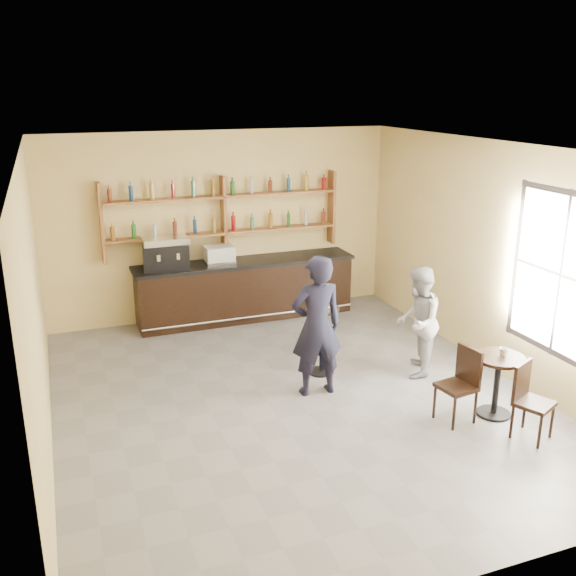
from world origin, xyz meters
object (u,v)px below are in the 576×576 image
object	(u,v)px
bar_counter	(245,289)
cafe_table	(496,386)
espresso_machine	(166,253)
patron_second	(418,322)
pedestal_table	(322,341)
pastry_case	(219,255)
man_main	(317,326)
chair_west	(456,386)
chair_south	(534,403)

from	to	relation	value
bar_counter	cafe_table	xyz separation A→B (m)	(1.86, -4.42, -0.12)
espresso_machine	patron_second	bearing A→B (deg)	-39.55
pedestal_table	cafe_table	distance (m)	2.41
pastry_case	cafe_table	bearing A→B (deg)	-64.29
bar_counter	pastry_case	world-z (taller)	pastry_case
man_main	chair_west	world-z (taller)	man_main
bar_counter	espresso_machine	distance (m)	1.55
pedestal_table	patron_second	distance (m)	1.35
pastry_case	cafe_table	distance (m)	5.05
bar_counter	patron_second	xyz separation A→B (m)	(1.56, -3.05, 0.27)
espresso_machine	cafe_table	bearing A→B (deg)	-47.27
pastry_case	chair_west	bearing A→B (deg)	-69.95
pedestal_table	man_main	world-z (taller)	man_main
bar_counter	espresso_machine	xyz separation A→B (m)	(-1.34, 0.00, 0.78)
pastry_case	patron_second	xyz separation A→B (m)	(2.01, -3.05, -0.40)
espresso_machine	patron_second	world-z (taller)	patron_second
cafe_table	chair_west	bearing A→B (deg)	174.81
patron_second	chair_south	bearing A→B (deg)	45.32
pedestal_table	chair_west	world-z (taller)	pedestal_table
espresso_machine	man_main	xyz separation A→B (m)	(1.37, -3.09, -0.35)
man_main	chair_south	distance (m)	2.74
espresso_machine	chair_south	bearing A→B (deg)	-50.26
chair_west	patron_second	distance (m)	1.39
pastry_case	pedestal_table	size ratio (longest dim) A/B	0.51
pedestal_table	chair_south	size ratio (longest dim) A/B	1.09
chair_west	pastry_case	bearing A→B (deg)	-166.68
bar_counter	pedestal_table	xyz separation A→B (m)	(0.34, -2.55, -0.03)
pastry_case	patron_second	world-z (taller)	patron_second
bar_counter	chair_south	bearing A→B (deg)	-69.18
cafe_table	chair_west	world-z (taller)	chair_west
pedestal_table	patron_second	bearing A→B (deg)	-22.01
pedestal_table	cafe_table	xyz separation A→B (m)	(1.52, -1.87, -0.10)
man_main	chair_south	world-z (taller)	man_main
pedestal_table	cafe_table	bearing A→B (deg)	-50.87
man_main	chair_south	size ratio (longest dim) A/B	2.11
cafe_table	bar_counter	bearing A→B (deg)	112.81
bar_counter	espresso_machine	bearing A→B (deg)	180.00
espresso_machine	chair_west	bearing A→B (deg)	-51.94
man_main	cafe_table	size ratio (longest dim) A/B	2.41
bar_counter	man_main	world-z (taller)	man_main
espresso_machine	pedestal_table	bearing A→B (deg)	-49.82
espresso_machine	pedestal_table	xyz separation A→B (m)	(1.68, -2.55, -0.81)
bar_counter	pedestal_table	bearing A→B (deg)	-82.44
cafe_table	chair_south	bearing A→B (deg)	-85.24
chair_west	espresso_machine	bearing A→B (deg)	-157.34
man_main	patron_second	distance (m)	1.55
bar_counter	chair_west	size ratio (longest dim) A/B	4.13
espresso_machine	cafe_table	world-z (taller)	espresso_machine
bar_counter	man_main	xyz separation A→B (m)	(0.03, -3.09, 0.43)
cafe_table	patron_second	size ratio (longest dim) A/B	0.50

